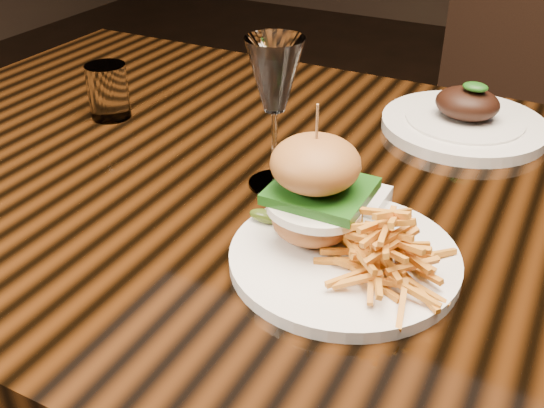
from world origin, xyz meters
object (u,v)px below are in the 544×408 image
at_px(dining_table, 345,243).
at_px(wine_glass, 275,80).
at_px(burger_plate, 345,227).
at_px(chair_far, 503,114).
at_px(far_dish, 464,121).

height_order(dining_table, wine_glass, wine_glass).
bearing_deg(dining_table, burger_plate, -70.77).
height_order(dining_table, chair_far, chair_far).
relative_size(wine_glass, far_dish, 0.79).
bearing_deg(burger_plate, wine_glass, 152.34).
xyz_separation_m(dining_table, chair_far, (0.08, 0.89, -0.13)).
bearing_deg(dining_table, far_dish, 72.25).
distance_m(far_dish, chair_far, 0.66).
bearing_deg(chair_far, burger_plate, -78.63).
xyz_separation_m(wine_glass, far_dish, (0.19, 0.29, -0.13)).
relative_size(dining_table, far_dish, 6.18).
xyz_separation_m(dining_table, far_dish, (0.09, 0.27, 0.09)).
height_order(dining_table, far_dish, far_dish).
relative_size(burger_plate, wine_glass, 1.27).
bearing_deg(burger_plate, chair_far, 100.16).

